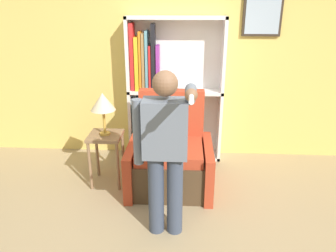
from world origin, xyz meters
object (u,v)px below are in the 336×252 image
armchair (170,158)px  person_standing (165,147)px  side_table (106,145)px  bookcase (162,93)px  table_lamp (103,103)px

armchair → person_standing: bearing=-90.3°
person_standing → side_table: (-0.77, 0.88, -0.40)m
bookcase → armchair: size_ratio=1.73×
armchair → side_table: 0.79m
armchair → person_standing: (-0.00, -0.89, 0.55)m
side_table → table_lamp: 0.53m
person_standing → side_table: bearing=131.1°
person_standing → bookcase: bearing=95.0°
table_lamp → side_table: bearing=135.0°
person_standing → table_lamp: (-0.77, 0.88, 0.13)m
side_table → armchair: bearing=0.3°
bookcase → armchair: 1.00m
armchair → table_lamp: table_lamp is taller
side_table → table_lamp: table_lamp is taller
side_table → table_lamp: bearing=-45.0°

